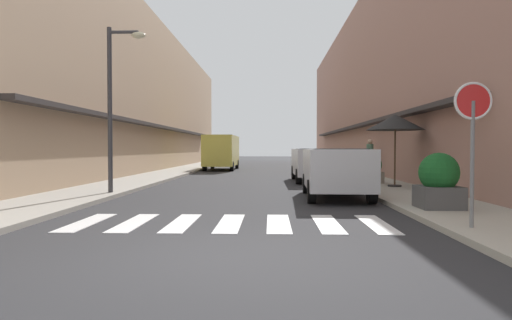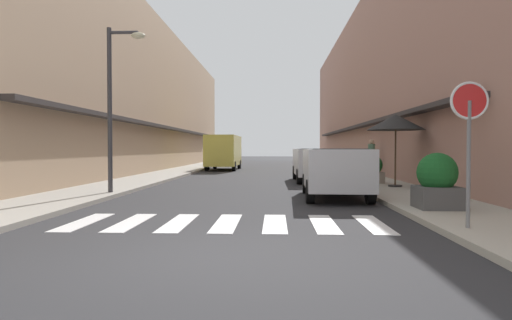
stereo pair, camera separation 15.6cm
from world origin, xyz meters
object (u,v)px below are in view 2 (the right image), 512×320
object	(u,v)px
cafe_umbrella	(396,123)
planter_midblock	(372,170)
street_lamp	(116,91)
parked_car_mid	(315,161)
planter_corner	(437,182)
round_street_sign	(469,116)
delivery_van	(224,149)
pedestrian_walking_near	(371,156)
parked_car_near	(335,167)

from	to	relation	value
cafe_umbrella	planter_midblock	xyz separation A→B (m)	(-0.45, 1.62, -1.74)
street_lamp	cafe_umbrella	world-z (taller)	street_lamp
parked_car_mid	planter_midblock	size ratio (longest dim) A/B	4.10
parked_car_mid	cafe_umbrella	distance (m)	4.81
street_lamp	planter_corner	distance (m)	9.52
planter_midblock	cafe_umbrella	bearing A→B (deg)	-74.36
parked_car_mid	round_street_sign	size ratio (longest dim) A/B	1.82
delivery_van	round_street_sign	size ratio (longest dim) A/B	2.18
pedestrian_walking_near	planter_corner	bearing A→B (deg)	-14.76
cafe_umbrella	pedestrian_walking_near	world-z (taller)	cafe_umbrella
cafe_umbrella	street_lamp	bearing A→B (deg)	-165.35
street_lamp	planter_midblock	size ratio (longest dim) A/B	4.59
planter_corner	parked_car_mid	bearing A→B (deg)	101.08
cafe_umbrella	round_street_sign	bearing A→B (deg)	-96.75
pedestrian_walking_near	parked_car_mid	bearing A→B (deg)	-61.51
parked_car_near	parked_car_mid	distance (m)	6.56
parked_car_near	parked_car_mid	size ratio (longest dim) A/B	0.92
round_street_sign	planter_corner	distance (m)	2.81
delivery_van	pedestrian_walking_near	bearing A→B (deg)	-45.22
delivery_van	street_lamp	size ratio (longest dim) A/B	1.07
planter_midblock	parked_car_mid	bearing A→B (deg)	132.33
delivery_van	cafe_umbrella	world-z (taller)	cafe_umbrella
parked_car_near	round_street_sign	xyz separation A→B (m)	(1.51, -5.50, 1.10)
parked_car_near	planter_midblock	world-z (taller)	parked_car_near
round_street_sign	street_lamp	bearing A→B (deg)	144.60
parked_car_mid	delivery_van	size ratio (longest dim) A/B	0.83
round_street_sign	street_lamp	world-z (taller)	street_lamp
planter_corner	pedestrian_walking_near	distance (m)	11.97
delivery_van	parked_car_near	bearing A→B (deg)	-72.89
street_lamp	planter_corner	size ratio (longest dim) A/B	4.02
parked_car_near	street_lamp	world-z (taller)	street_lamp
parked_car_near	cafe_umbrella	xyz separation A→B (m)	(2.48, 2.71, 1.46)
planter_corner	pedestrian_walking_near	size ratio (longest dim) A/B	0.69
planter_corner	planter_midblock	xyz separation A→B (m)	(0.15, 7.36, -0.08)
planter_midblock	pedestrian_walking_near	world-z (taller)	pedestrian_walking_near
round_street_sign	cafe_umbrella	world-z (taller)	cafe_umbrella
street_lamp	pedestrian_walking_near	size ratio (longest dim) A/B	2.79
parked_car_near	pedestrian_walking_near	distance (m)	9.37
cafe_umbrella	planter_corner	bearing A→B (deg)	-96.01
delivery_van	planter_corner	xyz separation A→B (m)	(7.18, -20.25, -0.68)
round_street_sign	pedestrian_walking_near	xyz separation A→B (m)	(1.46, 14.38, -0.94)
parked_car_mid	planter_corner	bearing A→B (deg)	-78.92
delivery_van	round_street_sign	xyz separation A→B (m)	(6.81, -22.72, 0.62)
parked_car_near	street_lamp	distance (m)	7.07
round_street_sign	delivery_van	bearing A→B (deg)	106.69
parked_car_mid	planter_corner	xyz separation A→B (m)	(1.88, -9.59, -0.20)
parked_car_mid	round_street_sign	world-z (taller)	round_street_sign
delivery_van	round_street_sign	bearing A→B (deg)	-73.31
parked_car_near	round_street_sign	world-z (taller)	round_street_sign
parked_car_near	round_street_sign	distance (m)	5.81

